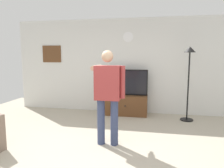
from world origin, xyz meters
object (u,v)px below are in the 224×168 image
at_px(tv_stand, 126,105).
at_px(floor_lamp, 189,68).
at_px(wall_clock, 128,37).
at_px(person_standing_nearer_lamp, 108,92).
at_px(framed_picture, 52,54).
at_px(television, 127,82).

height_order(tv_stand, floor_lamp, floor_lamp).
relative_size(wall_clock, person_standing_nearer_lamp, 0.16).
height_order(floor_lamp, person_standing_nearer_lamp, floor_lamp).
height_order(tv_stand, framed_picture, framed_picture).
bearing_deg(framed_picture, tv_stand, -7.17).
distance_m(tv_stand, wall_clock, 1.92).
bearing_deg(tv_stand, person_standing_nearer_lamp, -92.52).
distance_m(television, wall_clock, 1.29).
bearing_deg(wall_clock, person_standing_nearer_lamp, -92.20).
bearing_deg(television, person_standing_nearer_lamp, -92.46).
relative_size(wall_clock, framed_picture, 0.48).
bearing_deg(person_standing_nearer_lamp, television, 87.54).
bearing_deg(floor_lamp, person_standing_nearer_lamp, -132.88).
height_order(television, framed_picture, framed_picture).
xyz_separation_m(television, person_standing_nearer_lamp, (-0.09, -2.09, 0.08)).
bearing_deg(floor_lamp, television, 170.03).
xyz_separation_m(wall_clock, person_standing_nearer_lamp, (-0.09, -2.34, -1.18)).
xyz_separation_m(tv_stand, person_standing_nearer_lamp, (-0.09, -2.04, 0.72)).
xyz_separation_m(tv_stand, floor_lamp, (1.59, -0.23, 1.06)).
relative_size(wall_clock, floor_lamp, 0.15).
distance_m(tv_stand, floor_lamp, 1.93).
relative_size(tv_stand, framed_picture, 1.96).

